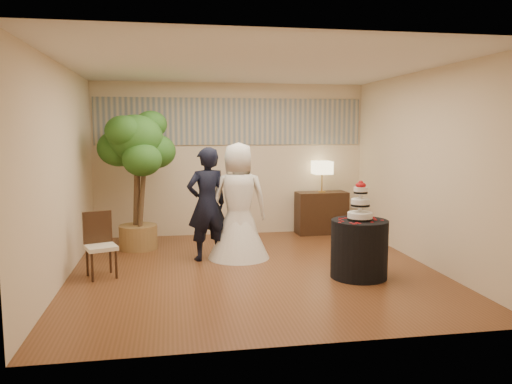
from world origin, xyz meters
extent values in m
cube|color=brown|center=(0.00, 0.00, 0.00)|extent=(5.00, 5.00, 0.00)
cube|color=white|center=(0.00, 0.00, 2.80)|extent=(5.00, 5.00, 0.00)
cube|color=beige|center=(0.00, 2.50, 1.40)|extent=(5.00, 0.06, 2.80)
cube|color=beige|center=(0.00, -2.50, 1.40)|extent=(5.00, 0.06, 2.80)
cube|color=beige|center=(-2.50, 0.00, 1.40)|extent=(0.06, 5.00, 2.80)
cube|color=beige|center=(2.50, 0.00, 1.40)|extent=(0.06, 5.00, 2.80)
cube|color=gray|center=(0.00, 2.48, 2.10)|extent=(4.90, 0.02, 0.85)
imported|color=black|center=(-0.60, 0.68, 0.85)|extent=(0.71, 0.57, 1.70)
imported|color=white|center=(-0.11, 0.71, 0.88)|extent=(0.94, 0.94, 1.76)
cylinder|color=black|center=(1.32, -0.57, 0.39)|extent=(0.81, 0.81, 0.77)
cube|color=#321E12|center=(1.67, 2.24, 0.40)|extent=(0.96, 0.45, 0.79)
camera|label=1|loc=(-1.12, -6.70, 1.95)|focal=35.00mm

